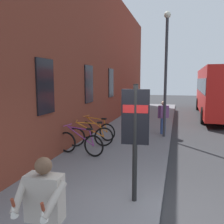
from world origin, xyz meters
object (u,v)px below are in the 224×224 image
Objects in this scene: transit_info_sign at (135,125)px; city_bus at (219,89)px; bicycle_beside_lamp at (80,143)px; bicycle_nearest_sign at (90,136)px; tourist_with_hotdogs at (44,206)px; bicycle_under_window at (96,130)px; pedestrian_by_facade at (163,114)px; street_lamp at (166,64)px.

city_bus reaches higher than transit_info_sign.
bicycle_beside_lamp and bicycle_nearest_sign have the same top height.
tourist_with_hotdogs reaches higher than bicycle_beside_lamp.
pedestrian_by_facade reaches higher than bicycle_under_window.
street_lamp is (3.34, -2.53, 2.72)m from bicycle_beside_lamp.
city_bus is at bearing -27.98° from bicycle_beside_lamp.
transit_info_sign is at bearing 177.48° from street_lamp.
city_bus is 6.72× the size of tourist_with_hotdogs.
street_lamp is at bearing -64.08° from bicycle_under_window.
pedestrian_by_facade is (1.80, -2.61, 0.54)m from bicycle_under_window.
bicycle_under_window is at bearing 28.02° from transit_info_sign.
bicycle_under_window is 0.73× the size of transit_info_sign.
pedestrian_by_facade is (2.84, -2.49, 0.54)m from bicycle_nearest_sign.
bicycle_beside_lamp is at bearing 42.15° from transit_info_sign.
bicycle_nearest_sign is at bearing -173.79° from bicycle_under_window.
bicycle_nearest_sign and bicycle_under_window have the same top height.
street_lamp is at bearing -47.69° from bicycle_nearest_sign.
bicycle_nearest_sign is at bearing 149.52° from city_bus.
bicycle_beside_lamp is at bearing -175.82° from bicycle_under_window.
pedestrian_by_facade is (3.84, -2.46, 0.54)m from bicycle_beside_lamp.
bicycle_beside_lamp is at bearing 147.40° from pedestrian_by_facade.
bicycle_beside_lamp is 5.00m from tourist_with_hotdogs.
pedestrian_by_facade is at bearing -41.31° from bicycle_nearest_sign.
transit_info_sign reaches higher than tourist_with_hotdogs.
bicycle_under_window is (2.04, 0.15, 0.00)m from bicycle_beside_lamp.
pedestrian_by_facade is 8.61m from tourist_with_hotdogs.
bicycle_beside_lamp is 5.00m from street_lamp.
bicycle_under_window is 4.03m from street_lamp.
bicycle_beside_lamp is at bearing 152.02° from city_bus.
street_lamp is at bearing 156.62° from city_bus.
pedestrian_by_facade is at bearing -6.03° from tourist_with_hotdogs.
bicycle_under_window is 0.17× the size of city_bus.
pedestrian_by_facade is 2.24m from street_lamp.
transit_info_sign is 2.40m from tourist_with_hotdogs.
bicycle_nearest_sign is 5.97m from tourist_with_hotdogs.
bicycle_beside_lamp is 2.04m from bicycle_under_window.
city_bus reaches higher than bicycle_beside_lamp.
tourist_with_hotdogs is at bearing 173.08° from street_lamp.
tourist_with_hotdogs is (-6.76, -1.70, 0.58)m from bicycle_under_window.
bicycle_nearest_sign is 0.71× the size of transit_info_sign.
street_lamp reaches higher than tourist_with_hotdogs.
city_bus is 7.94m from pedestrian_by_facade.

